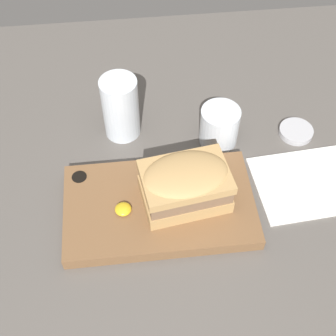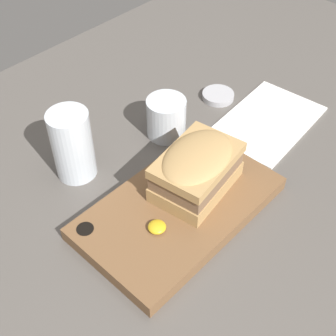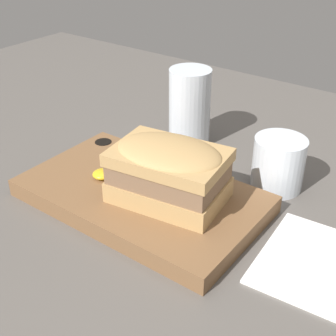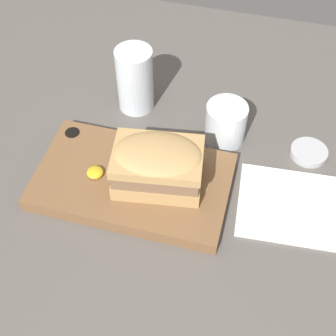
{
  "view_description": "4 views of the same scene",
  "coord_description": "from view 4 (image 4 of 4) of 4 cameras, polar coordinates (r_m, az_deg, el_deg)",
  "views": [
    {
      "loc": [
        -6.0,
        -44.67,
        69.71
      ],
      "look_at": [
        -0.97,
        1.37,
        9.44
      ],
      "focal_mm": 50.0,
      "sensor_mm": 36.0,
      "label": 1
    },
    {
      "loc": [
        -38.54,
        -33.01,
        59.91
      ],
      "look_at": [
        -1.21,
        2.06,
        8.3
      ],
      "focal_mm": 50.0,
      "sensor_mm": 36.0,
      "label": 2
    },
    {
      "loc": [
        31.15,
        -41.55,
        38.38
      ],
      "look_at": [
        0.2,
        0.13,
        7.7
      ],
      "focal_mm": 50.0,
      "sensor_mm": 36.0,
      "label": 3
    },
    {
      "loc": [
        14.91,
        -45.71,
        64.98
      ],
      "look_at": [
        3.58,
        -3.01,
        10.21
      ],
      "focal_mm": 50.0,
      "sensor_mm": 36.0,
      "label": 4
    }
  ],
  "objects": [
    {
      "name": "dining_table",
      "position": [
        0.8,
        -1.93,
        -2.01
      ],
      "size": [
        159.07,
        107.17,
        2.0
      ],
      "color": "#56514C",
      "rests_on": "ground"
    },
    {
      "name": "serving_board",
      "position": [
        0.78,
        -4.35,
        -1.59
      ],
      "size": [
        31.87,
        18.72,
        2.48
      ],
      "color": "brown",
      "rests_on": "dining_table"
    },
    {
      "name": "sandwich",
      "position": [
        0.73,
        -1.26,
        0.47
      ],
      "size": [
        15.12,
        11.32,
        7.91
      ],
      "rotation": [
        0.0,
        0.0,
        0.15
      ],
      "color": "tan",
      "rests_on": "serving_board"
    },
    {
      "name": "mustard_dollop",
      "position": [
        0.77,
        -8.88,
        -0.52
      ],
      "size": [
        2.73,
        2.73,
        1.09
      ],
      "color": "gold",
      "rests_on": "serving_board"
    },
    {
      "name": "water_glass",
      "position": [
        0.88,
        -4.01,
        10.28
      ],
      "size": [
        6.81,
        6.81,
        12.59
      ],
      "color": "silver",
      "rests_on": "dining_table"
    },
    {
      "name": "wine_glass",
      "position": [
        0.84,
        7.02,
        5.37
      ],
      "size": [
        7.27,
        7.27,
        7.54
      ],
      "color": "silver",
      "rests_on": "dining_table"
    },
    {
      "name": "napkin",
      "position": [
        0.79,
        16.53,
        -4.7
      ],
      "size": [
        22.97,
        16.1,
        0.4
      ],
      "rotation": [
        0.0,
        0.0,
        0.07
      ],
      "color": "white",
      "rests_on": "dining_table"
    },
    {
      "name": "condiment_dish",
      "position": [
        0.86,
        16.79,
        1.84
      ],
      "size": [
        6.49,
        6.49,
        1.17
      ],
      "color": "#B2B2B7",
      "rests_on": "dining_table"
    }
  ]
}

